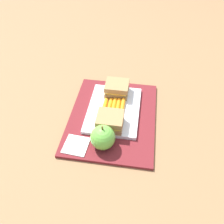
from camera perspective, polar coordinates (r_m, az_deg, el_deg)
ground_plane at (r=0.80m, az=0.13°, el=-1.47°), size 2.40×2.40×0.00m
lunchbag_mat at (r=0.80m, az=0.13°, el=-1.23°), size 0.36×0.28×0.01m
food_tray at (r=0.81m, az=0.40°, el=0.59°), size 0.23×0.17×0.01m
sandwich_half_left at (r=0.84m, az=1.18°, el=5.63°), size 0.07×0.08×0.04m
sandwich_half_right at (r=0.73m, az=-0.47°, el=-2.13°), size 0.07×0.08×0.04m
carrot_sticks_bundle at (r=0.80m, az=0.38°, el=1.27°), size 0.08×0.07×0.02m
apple at (r=0.69m, az=-2.21°, el=-6.05°), size 0.07×0.07×0.08m
paper_napkin at (r=0.72m, az=-8.52°, el=-7.82°), size 0.08×0.08×0.00m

